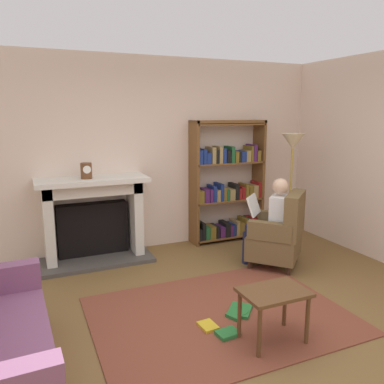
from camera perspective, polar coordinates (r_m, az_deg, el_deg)
The scene contains 12 objects.
ground at distance 3.73m, azimuth 6.35°, elevation -19.68°, with size 14.00×14.00×0.00m, color brown.
back_wall at distance 5.57m, azimuth -6.54°, elevation 5.48°, with size 5.60×0.10×2.70m, color beige.
side_wall_right at distance 5.88m, azimuth 23.28°, elevation 4.94°, with size 0.10×5.20×2.70m, color beige.
area_rug at distance 3.95m, azimuth 4.09°, elevation -17.60°, with size 2.40×1.80×0.01m, color brown.
fireplace at distance 5.28m, azimuth -14.32°, elevation -3.53°, with size 1.44×0.64×1.12m.
mantel_clock at distance 5.05m, azimuth -15.27°, elevation 3.03°, with size 0.14×0.14×0.20m.
bookshelf at distance 5.91m, azimuth 5.28°, elevation 0.97°, with size 1.14×0.32×1.83m.
armchair_reading at distance 5.06m, azimuth 12.75°, elevation -6.07°, with size 0.89×0.89×0.97m.
seated_reader at distance 5.02m, azimuth 11.53°, elevation -3.80°, with size 0.58×0.59×1.14m.
side_table at distance 3.46m, azimuth 11.92°, elevation -15.09°, with size 0.56×0.39×0.47m.
scattered_books at distance 3.86m, azimuth 5.88°, elevation -18.00°, with size 0.66×0.57×0.04m.
floor_lamp at distance 5.68m, azimuth 14.55°, elevation 5.77°, with size 0.32×0.32×1.65m.
Camera 1 is at (-1.63, -2.75, 1.93)m, focal length 36.30 mm.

